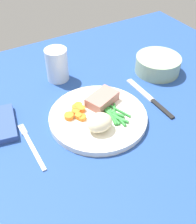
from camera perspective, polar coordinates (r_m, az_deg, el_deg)
dining_table at (r=78.00cm, az=-0.41°, el=-0.07°), size 120.00×90.00×2.00cm
dinner_plate at (r=73.91cm, az=0.00°, el=-1.04°), size 25.85×25.85×1.60cm
meat_portion at (r=76.51cm, az=0.72°, el=2.82°), size 10.14×8.15×2.66cm
mashed_potatoes at (r=68.07cm, az=0.29°, el=-2.16°), size 6.49×5.44×4.40cm
carrot_slices at (r=73.69cm, az=-4.29°, el=0.09°), size 6.36×6.65×1.20cm
green_beans at (r=72.97cm, az=3.22°, el=-0.54°), size 6.91×9.65×0.86cm
fork at (r=69.46cm, az=-13.37°, el=-6.78°), size 1.44×16.60×0.40cm
knife at (r=82.13cm, az=10.60°, el=2.70°), size 1.70×20.50×0.64cm
water_glass at (r=87.63cm, az=-8.31°, el=9.12°), size 6.81×6.81×10.19cm
salad_bowl at (r=92.93cm, az=12.10°, el=9.64°), size 14.30×14.30×5.27cm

